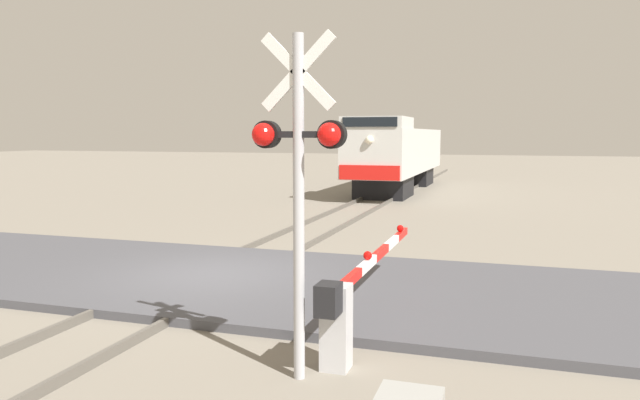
# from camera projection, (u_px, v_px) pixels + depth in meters

# --- Properties ---
(ground_plane) EXTENTS (160.00, 160.00, 0.00)m
(ground_plane) POSITION_uv_depth(u_px,v_px,m) (212.00, 281.00, 12.51)
(ground_plane) COLOR gray
(rail_track_left) EXTENTS (0.08, 80.00, 0.15)m
(rail_track_left) POSITION_uv_depth(u_px,v_px,m) (182.00, 275.00, 12.72)
(rail_track_left) COLOR #59544C
(rail_track_left) RESTS_ON ground_plane
(rail_track_right) EXTENTS (0.08, 80.00, 0.15)m
(rail_track_right) POSITION_uv_depth(u_px,v_px,m) (243.00, 280.00, 12.28)
(rail_track_right) COLOR #59544C
(rail_track_right) RESTS_ON ground_plane
(road_surface) EXTENTS (36.00, 5.77, 0.15)m
(road_surface) POSITION_uv_depth(u_px,v_px,m) (212.00, 278.00, 12.50)
(road_surface) COLOR #47474C
(road_surface) RESTS_ON ground_plane
(locomotive) EXTENTS (2.83, 14.41, 3.85)m
(locomotive) POSITION_uv_depth(u_px,v_px,m) (398.00, 154.00, 32.38)
(locomotive) COLOR black
(locomotive) RESTS_ON ground_plane
(crossing_signal) EXTENTS (1.18, 0.33, 4.29)m
(crossing_signal) POSITION_uv_depth(u_px,v_px,m) (298.00, 166.00, 7.24)
(crossing_signal) COLOR #ADADB2
(crossing_signal) RESTS_ON ground_plane
(crossing_gate) EXTENTS (0.36, 5.75, 1.24)m
(crossing_gate) POSITION_uv_depth(u_px,v_px,m) (351.00, 297.00, 8.46)
(crossing_gate) COLOR silver
(crossing_gate) RESTS_ON ground_plane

